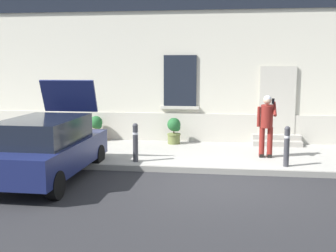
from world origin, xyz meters
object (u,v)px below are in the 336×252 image
at_px(hatchback_car_navy, 47,147).
at_px(bollard_far_left, 135,141).
at_px(planter_terracotta, 96,128).
at_px(planter_olive, 174,130).
at_px(person_on_phone, 267,122).
at_px(bollard_near_person, 287,145).

distance_m(hatchback_car_navy, bollard_far_left, 2.37).
distance_m(planter_terracotta, planter_olive, 2.70).
bearing_deg(hatchback_car_navy, bollard_far_left, 39.63).
distance_m(hatchback_car_navy, planter_olive, 4.92).
relative_size(bollard_far_left, person_on_phone, 0.60).
height_order(bollard_near_person, person_on_phone, person_on_phone).
bearing_deg(planter_olive, planter_terracotta, 176.52).
distance_m(bollard_far_left, person_on_phone, 3.67).
bearing_deg(bollard_near_person, planter_terracotta, 154.17).
bearing_deg(hatchback_car_navy, bollard_near_person, 14.68).
xyz_separation_m(hatchback_car_navy, bollard_far_left, (1.82, 1.51, -0.09)).
distance_m(bollard_near_person, person_on_phone, 1.16).
xyz_separation_m(planter_terracotta, planter_olive, (2.70, -0.16, 0.00)).
relative_size(hatchback_car_navy, planter_terracotta, 4.75).
bearing_deg(planter_terracotta, bollard_far_left, -55.29).
bearing_deg(bollard_near_person, hatchback_car_navy, -165.32).
relative_size(bollard_near_person, bollard_far_left, 1.00).
distance_m(bollard_far_left, planter_terracotta, 3.49).
xyz_separation_m(bollard_near_person, person_on_phone, (-0.43, 0.99, 0.44)).
bearing_deg(planter_olive, person_on_phone, -31.48).
distance_m(bollard_near_person, planter_terracotta, 6.58).
height_order(bollard_far_left, planter_olive, bollard_far_left).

